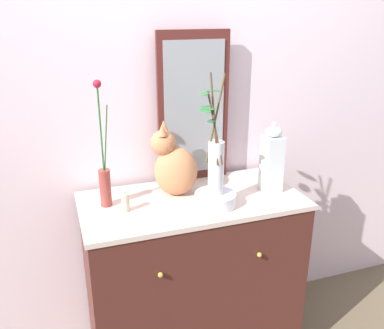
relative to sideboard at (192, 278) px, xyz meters
name	(u,v)px	position (x,y,z in m)	size (l,w,h in m)	color
wall_back	(171,111)	(0.00, 0.34, 0.83)	(4.40, 0.08, 2.60)	silver
sideboard	(192,278)	(0.00, 0.00, 0.00)	(1.09, 0.56, 0.94)	#49211A
mirror_leaning	(194,108)	(0.09, 0.25, 0.86)	(0.38, 0.03, 0.79)	#4F1F1C
cat_sitting	(174,166)	(-0.07, 0.08, 0.62)	(0.37, 0.23, 0.37)	#BA774D
vase_slim_green	(105,178)	(-0.41, 0.06, 0.61)	(0.07, 0.05, 0.60)	brown
bowl_porcelain	(215,199)	(0.08, -0.11, 0.50)	(0.20, 0.20, 0.06)	silver
vase_glass_clear	(215,162)	(0.08, -0.11, 0.69)	(0.15, 0.21, 0.56)	silver
jar_lidded_porcelain	(272,160)	(0.41, -0.04, 0.64)	(0.09, 0.09, 0.37)	silver
candle_pillar	(126,203)	(-0.33, -0.03, 0.51)	(0.04, 0.04, 0.10)	beige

